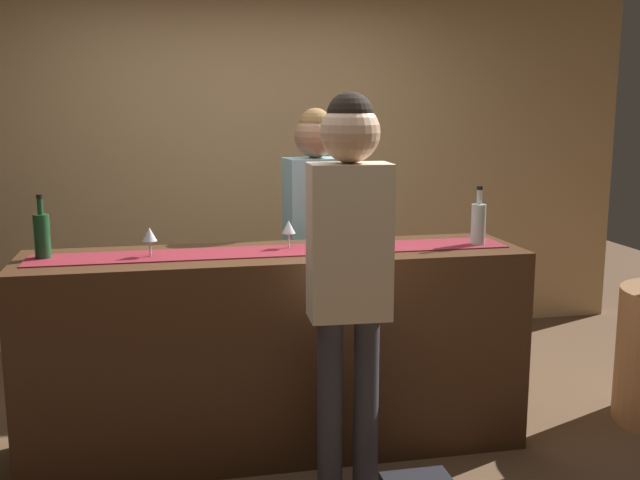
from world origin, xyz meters
TOP-DOWN VIEW (x-y plane):
  - ground_plane at (0.00, 0.00)m, footprint 10.00×10.00m
  - back_wall at (0.00, 1.90)m, footprint 6.00×0.12m
  - bar_counter at (0.00, 0.00)m, footprint 2.45×0.60m
  - counter_runner_cloth at (0.00, 0.00)m, footprint 2.33×0.28m
  - wine_bottle_clear at (1.04, -0.04)m, footprint 0.07×0.07m
  - wine_bottle_green at (-1.08, 0.05)m, footprint 0.07×0.07m
  - wine_glass_near_customer at (0.51, -0.12)m, footprint 0.07×0.07m
  - wine_glass_mid_counter at (-0.60, -0.02)m, footprint 0.07×0.07m
  - wine_glass_far_end at (0.07, 0.06)m, footprint 0.07×0.07m
  - bartender at (0.32, 0.58)m, footprint 0.36×0.24m
  - customer_sipping at (0.23, -0.57)m, footprint 0.35×0.25m

SIDE VIEW (x-z plane):
  - ground_plane at x=0.00m, z-range 0.00..0.00m
  - bar_counter at x=0.00m, z-range 0.00..1.01m
  - counter_runner_cloth at x=0.00m, z-range 1.01..1.02m
  - bartender at x=0.32m, z-range 0.20..1.90m
  - customer_sipping at x=0.23m, z-range 0.22..2.00m
  - wine_glass_near_customer at x=0.51m, z-range 1.05..1.19m
  - wine_glass_mid_counter at x=-0.60m, z-range 1.05..1.19m
  - wine_glass_far_end at x=0.07m, z-range 1.05..1.19m
  - wine_bottle_clear at x=1.04m, z-range 0.98..1.28m
  - wine_bottle_green at x=-1.08m, z-range 0.98..1.28m
  - back_wall at x=0.00m, z-range 0.00..2.90m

